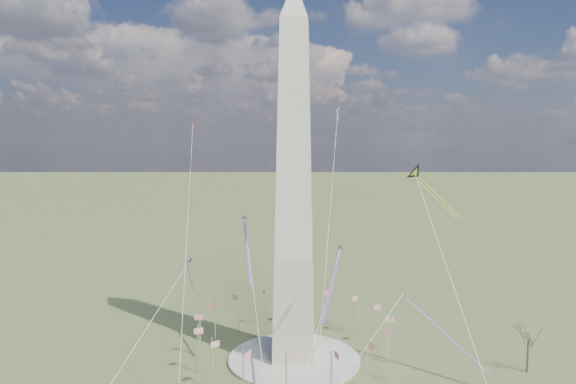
{
  "coord_description": "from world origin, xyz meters",
  "views": [
    {
      "loc": [
        8.84,
        -134.74,
        59.59
      ],
      "look_at": [
        -1.65,
        0.0,
        46.27
      ],
      "focal_mm": 32.0,
      "sensor_mm": 36.0,
      "label": 1
    }
  ],
  "objects": [
    {
      "name": "flagpole_ring",
      "position": [
        -0.0,
        -0.0,
        7.27
      ],
      "size": [
        54.4,
        54.4,
        13.0
      ],
      "color": "white",
      "rests_on": "ground"
    },
    {
      "name": "kite_streamer_mid",
      "position": [
        -13.13,
        1.44,
        32.88
      ],
      "size": [
        6.19,
        21.15,
        14.72
      ],
      "rotation": [
        0.0,
        0.0,
        3.37
      ],
      "color": "#FF2852",
      "rests_on": "ground"
    },
    {
      "name": "kite_streamer_right",
      "position": [
        35.63,
        -4.4,
        13.98
      ],
      "size": [
        20.03,
        15.46,
        16.46
      ],
      "rotation": [
        0.0,
        0.0,
        4.07
      ],
      "color": "#FF2852",
      "rests_on": "ground"
    },
    {
      "name": "plaza",
      "position": [
        0.0,
        0.0,
        0.4
      ],
      "size": [
        36.0,
        36.0,
        0.8
      ],
      "primitive_type": "cylinder",
      "color": "beige",
      "rests_on": "ground"
    },
    {
      "name": "kite_streamer_left",
      "position": [
        10.47,
        -19.42,
        29.46
      ],
      "size": [
        5.36,
        18.81,
        13.08
      ],
      "rotation": [
        0.0,
        0.0,
        2.92
      ],
      "color": "#FF2852",
      "rests_on": "ground"
    },
    {
      "name": "kite_diamond_purple",
      "position": [
        -30.91,
        8.32,
        24.02
      ],
      "size": [
        2.08,
        3.31,
        10.15
      ],
      "rotation": [
        0.0,
        0.0,
        2.93
      ],
      "color": "navy",
      "rests_on": "ground"
    },
    {
      "name": "ground",
      "position": [
        0.0,
        0.0,
        0.0
      ],
      "size": [
        2000.0,
        2000.0,
        0.0
      ],
      "primitive_type": "plane",
      "color": "#51562B",
      "rests_on": "ground"
    },
    {
      "name": "kite_small_white",
      "position": [
        12.07,
        39.89,
        69.98
      ],
      "size": [
        1.28,
        1.94,
        4.77
      ],
      "rotation": [
        0.0,
        0.0,
        2.88
      ],
      "color": "white",
      "rests_on": "ground"
    },
    {
      "name": "washington_monument",
      "position": [
        0.0,
        0.0,
        47.95
      ],
      "size": [
        15.56,
        15.56,
        100.0
      ],
      "color": "beige",
      "rests_on": "plaza"
    },
    {
      "name": "kite_small_red",
      "position": [
        -36.55,
        36.14,
        65.58
      ],
      "size": [
        1.22,
        1.92,
        4.26
      ],
      "rotation": [
        0.0,
        0.0,
        2.66
      ],
      "color": "red",
      "rests_on": "ground"
    },
    {
      "name": "kite_delta_black",
      "position": [
        34.61,
        14.76,
        49.78
      ],
      "size": [
        14.44,
        15.79,
        14.36
      ],
      "rotation": [
        0.0,
        0.0,
        3.85
      ],
      "color": "black",
      "rests_on": "ground"
    },
    {
      "name": "tree_near",
      "position": [
        60.79,
        -2.55,
        9.33
      ],
      "size": [
        7.49,
        7.49,
        13.1
      ],
      "color": "#3F3626",
      "rests_on": "ground"
    }
  ]
}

